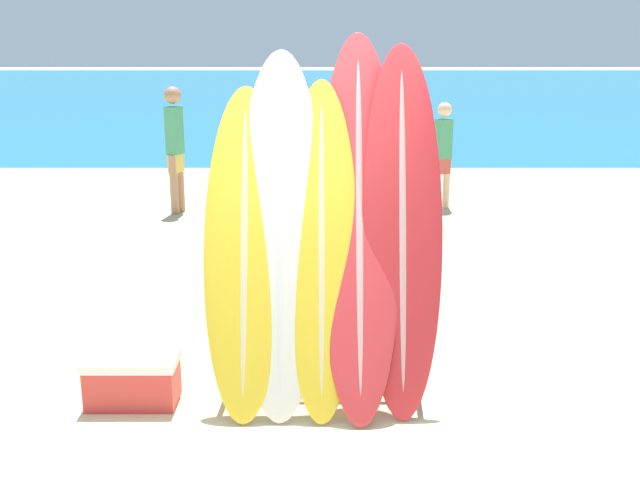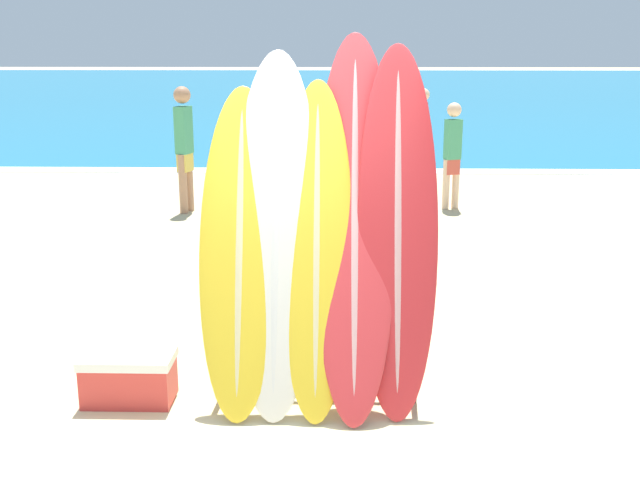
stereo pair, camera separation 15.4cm
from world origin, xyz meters
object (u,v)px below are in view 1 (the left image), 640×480
surfboard_slot_0 (243,252)px  surfboard_slot_3 (358,223)px  person_mid_beach (173,145)px  person_far_left (441,151)px  person_near_water (314,132)px  surfboard_slot_2 (320,248)px  surfboard_slot_4 (401,230)px  surfboard_slot_1 (279,233)px  surfboard_rack (320,335)px  person_far_right (410,130)px  cooler_box (131,380)px

surfboard_slot_0 → surfboard_slot_3: 0.78m
person_mid_beach → person_far_left: bearing=111.4°
person_near_water → person_far_left: 2.97m
surfboard_slot_2 → person_near_water: (-0.08, 8.56, -0.20)m
surfboard_slot_4 → person_mid_beach: size_ratio=1.32×
surfboard_slot_1 → surfboard_slot_2: 0.29m
person_mid_beach → surfboard_rack: bearing=35.8°
surfboard_slot_1 → person_far_left: (2.08, 6.23, -0.32)m
surfboard_slot_2 → person_far_left: surfboard_slot_2 is taller
person_near_water → surfboard_slot_3: bearing=-149.0°
person_far_left → person_far_right: bearing=-107.4°
surfboard_slot_1 → surfboard_slot_4: 0.80m
surfboard_rack → surfboard_slot_3: bearing=23.2°
surfboard_rack → surfboard_slot_1: (-0.27, 0.06, 0.69)m
person_far_right → surfboard_slot_0: bearing=178.7°
surfboard_slot_0 → surfboard_slot_1: bearing=10.1°
person_far_right → surfboard_slot_4: bearing=-174.7°
person_near_water → person_far_right: 1.70m
surfboard_slot_4 → cooler_box: (-1.81, -0.09, -1.02)m
person_far_right → surfboard_slot_1: bearing=-179.9°
surfboard_slot_4 → person_mid_beach: bearing=113.8°
surfboard_slot_3 → surfboard_slot_4: size_ratio=1.03×
surfboard_slot_4 → person_far_right: bearing=82.8°
surfboard_rack → person_far_left: 6.56m
surfboard_slot_0 → person_far_left: bearing=69.8°
surfboard_slot_0 → surfboard_slot_3: bearing=6.3°
surfboard_slot_1 → surfboard_slot_2: surfboard_slot_1 is taller
surfboard_slot_1 → surfboard_slot_2: bearing=-7.1°
surfboard_slot_0 → person_near_water: surfboard_slot_0 is taller
person_far_right → person_far_left: bearing=-163.1°
surfboard_slot_1 → person_far_left: size_ratio=1.50×
surfboard_slot_4 → person_near_water: size_ratio=1.49×
surfboard_slot_2 → person_mid_beach: size_ratio=1.20×
surfboard_slot_3 → cooler_box: 1.87m
surfboard_slot_0 → person_far_right: (2.12, 8.66, -0.17)m
cooler_box → surfboard_rack: bearing=1.3°
surfboard_slot_0 → person_far_left: 6.68m
person_near_water → person_far_left: person_near_water is taller
surfboard_slot_1 → person_mid_beach: bearing=107.0°
surfboard_slot_3 → surfboard_slot_1: bearing=-175.5°
surfboard_slot_4 → person_near_water: bearing=94.1°
surfboard_slot_2 → person_near_water: 8.56m
surfboard_slot_0 → surfboard_slot_4: surfboard_slot_4 is taller
surfboard_rack → surfboard_slot_2: (-0.00, 0.03, 0.59)m
surfboard_slot_2 → cooler_box: bearing=-177.3°
surfboard_slot_3 → surfboard_slot_4: (0.28, -0.04, -0.04)m
surfboard_slot_2 → surfboard_slot_1: bearing=172.9°
surfboard_slot_4 → person_mid_beach: (-2.61, 5.91, -0.21)m
person_mid_beach → surfboard_slot_1: bearing=33.6°
surfboard_slot_4 → person_far_right: size_ratio=1.46×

